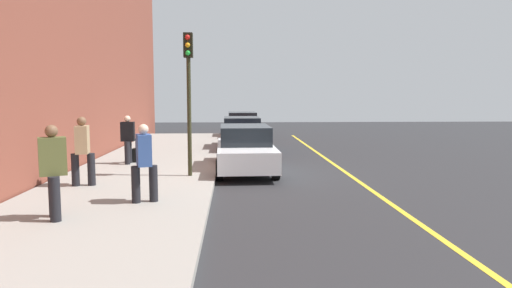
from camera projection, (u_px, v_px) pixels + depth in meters
ground_plane at (248, 174)px, 14.92m from camera, size 56.00×56.00×0.00m
sidewalk at (145, 172)px, 14.75m from camera, size 28.00×4.60×0.15m
lane_stripe_centre at (346, 173)px, 15.07m from camera, size 28.00×0.14×0.01m
parked_car_maroon at (242, 125)px, 27.21m from camera, size 4.51×1.96×1.51m
parked_car_navy at (242, 134)px, 21.08m from camera, size 4.32×1.94×1.51m
parked_car_white at (245, 149)px, 15.28m from camera, size 4.78×1.99×1.51m
pedestrian_tan_coat at (83, 149)px, 12.11m from camera, size 0.53×0.59×1.82m
pedestrian_olive_coat at (53, 169)px, 8.84m from camera, size 0.57×0.57×1.82m
pedestrian_blue_coat at (144, 161)px, 10.24m from camera, size 0.54×0.56×1.74m
pedestrian_black_coat at (128, 138)px, 16.02m from camera, size 0.55×0.46×1.67m
traffic_light_pole at (189, 80)px, 13.41m from camera, size 0.35×0.26×4.15m
rolling_suitcase at (136, 155)px, 16.49m from camera, size 0.34×0.22×0.85m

